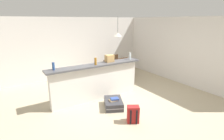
{
  "coord_description": "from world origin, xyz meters",
  "views": [
    {
      "loc": [
        -2.7,
        -4.04,
        2.38
      ],
      "look_at": [
        0.27,
        0.67,
        0.78
      ],
      "focal_mm": 27.95,
      "sensor_mm": 36.0,
      "label": 1
    }
  ],
  "objects": [
    {
      "name": "pendant_lamp",
      "position": [
        1.34,
        1.93,
        1.81
      ],
      "size": [
        0.34,
        0.34,
        0.81
      ],
      "color": "black"
    },
    {
      "name": "partition_half_wall",
      "position": [
        -0.43,
        0.43,
        0.54
      ],
      "size": [
        2.8,
        0.2,
        1.07
      ],
      "primitive_type": "cube",
      "color": "silver",
      "rests_on": "ground_plane"
    },
    {
      "name": "wall_back",
      "position": [
        0.0,
        3.05,
        1.25
      ],
      "size": [
        6.6,
        0.1,
        2.5
      ],
      "primitive_type": "cube",
      "color": "silver",
      "rests_on": "ground_plane"
    },
    {
      "name": "dining_chair_far_side",
      "position": [
        1.37,
        2.34,
        0.52
      ],
      "size": [
        0.47,
        0.47,
        0.93
      ],
      "color": "#4C331E",
      "rests_on": "ground_plane"
    },
    {
      "name": "wall_right",
      "position": [
        3.05,
        0.3,
        1.25
      ],
      "size": [
        0.1,
        6.0,
        2.5
      ],
      "primitive_type": "cube",
      "color": "silver",
      "rests_on": "ground_plane"
    },
    {
      "name": "ground_plane",
      "position": [
        0.0,
        0.0,
        -0.03
      ],
      "size": [
        13.0,
        13.0,
        0.05
      ],
      "primitive_type": "cube",
      "color": "#BCAD8E"
    },
    {
      "name": "backpack_red",
      "position": [
        -0.28,
        -1.17,
        0.2
      ],
      "size": [
        0.33,
        0.33,
        0.42
      ],
      "color": "red",
      "rests_on": "ground_plane"
    },
    {
      "name": "bottle_clear",
      "position": [
        0.8,
        0.39,
        1.24
      ],
      "size": [
        0.06,
        0.06,
        0.24
      ],
      "primitive_type": "cylinder",
      "color": "silver",
      "rests_on": "bar_countertop"
    },
    {
      "name": "bottle_blue",
      "position": [
        -1.65,
        0.47,
        1.22
      ],
      "size": [
        0.07,
        0.07,
        0.2
      ],
      "primitive_type": "cylinder",
      "color": "#284C89",
      "rests_on": "bar_countertop"
    },
    {
      "name": "bottle_amber",
      "position": [
        -0.48,
        0.37,
        1.23
      ],
      "size": [
        0.07,
        0.07,
        0.21
      ],
      "primitive_type": "cylinder",
      "color": "#9E661E",
      "rests_on": "bar_countertop"
    },
    {
      "name": "bar_countertop",
      "position": [
        -0.43,
        0.43,
        1.1
      ],
      "size": [
        2.96,
        0.4,
        0.05
      ],
      "primitive_type": "cube",
      "color": "#4C4C51",
      "rests_on": "partition_half_wall"
    },
    {
      "name": "dining_table",
      "position": [
        1.37,
        1.84,
        0.65
      ],
      "size": [
        1.1,
        0.8,
        0.74
      ],
      "color": "#332319",
      "rests_on": "ground_plane"
    },
    {
      "name": "suitcase_flat_charcoal",
      "position": [
        -0.28,
        -0.28,
        0.11
      ],
      "size": [
        0.74,
        0.89,
        0.22
      ],
      "color": "#38383D",
      "rests_on": "ground_plane"
    },
    {
      "name": "dining_chair_near_partition",
      "position": [
        1.33,
        1.36,
        0.52
      ],
      "size": [
        0.44,
        0.44,
        0.93
      ],
      "color": "#4C331E",
      "rests_on": "ground_plane"
    },
    {
      "name": "book_stack",
      "position": [
        -0.29,
        -0.33,
        0.26
      ],
      "size": [
        0.29,
        0.21,
        0.07
      ],
      "color": "tan",
      "rests_on": "suitcase_flat_charcoal"
    },
    {
      "name": "grocery_bag",
      "position": [
        0.06,
        0.48,
        1.23
      ],
      "size": [
        0.26,
        0.18,
        0.22
      ],
      "primitive_type": "cube",
      "color": "tan",
      "rests_on": "bar_countertop"
    }
  ]
}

